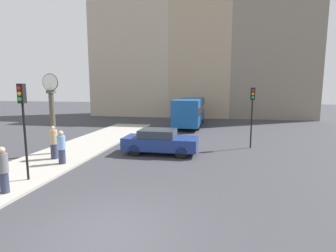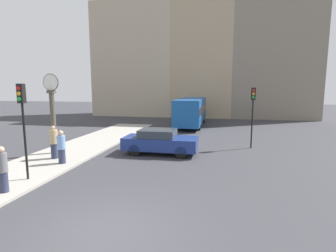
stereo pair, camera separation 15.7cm
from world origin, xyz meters
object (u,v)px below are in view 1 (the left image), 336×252
object	(u,v)px
pedestrian_tan_coat	(54,143)
bus_distant	(190,110)
traffic_light_near	(23,112)
street_clock	(52,113)
sedan_car	(160,141)
pedestrian_grey_jacket	(3,170)
traffic_light_far	(252,105)
pedestrian_blue_stripe	(61,147)

from	to	relation	value
pedestrian_tan_coat	bus_distant	bearing A→B (deg)	68.76
bus_distant	pedestrian_tan_coat	distance (m)	15.36
traffic_light_near	street_clock	xyz separation A→B (m)	(-1.59, 4.08, -0.45)
sedan_car	bus_distant	size ratio (longest dim) A/B	0.46
bus_distant	pedestrian_grey_jacket	distance (m)	19.24
bus_distant	pedestrian_grey_jacket	size ratio (longest dim) A/B	5.55
pedestrian_tan_coat	pedestrian_grey_jacket	distance (m)	4.52
traffic_light_far	sedan_car	bearing A→B (deg)	-154.06
bus_distant	traffic_light_near	size ratio (longest dim) A/B	2.40
sedan_car	pedestrian_grey_jacket	size ratio (longest dim) A/B	2.54
pedestrian_grey_jacket	pedestrian_tan_coat	bearing A→B (deg)	103.37
pedestrian_tan_coat	sedan_car	bearing A→B (deg)	25.37
bus_distant	pedestrian_tan_coat	size ratio (longest dim) A/B	5.32
sedan_car	pedestrian_tan_coat	world-z (taller)	pedestrian_tan_coat
sedan_car	traffic_light_near	bearing A→B (deg)	-127.68
pedestrian_grey_jacket	traffic_light_near	bearing A→B (deg)	96.51
bus_distant	pedestrian_tan_coat	bearing A→B (deg)	-111.24
pedestrian_blue_stripe	bus_distant	bearing A→B (deg)	72.88
traffic_light_far	bus_distant	bearing A→B (deg)	117.70
traffic_light_near	pedestrian_blue_stripe	size ratio (longest dim) A/B	2.35
pedestrian_blue_stripe	pedestrian_tan_coat	world-z (taller)	pedestrian_tan_coat
traffic_light_near	pedestrian_tan_coat	distance (m)	3.70
pedestrian_blue_stripe	pedestrian_grey_jacket	bearing A→B (deg)	-88.14
bus_distant	traffic_light_far	distance (m)	10.55
traffic_light_near	street_clock	world-z (taller)	street_clock
sedan_car	traffic_light_far	distance (m)	6.23
traffic_light_near	pedestrian_grey_jacket	xyz separation A→B (m)	(0.15, -1.34, -1.91)
traffic_light_near	pedestrian_grey_jacket	size ratio (longest dim) A/B	2.32
traffic_light_near	pedestrian_grey_jacket	distance (m)	2.34
traffic_light_near	pedestrian_blue_stripe	bearing A→B (deg)	89.14
sedan_car	street_clock	world-z (taller)	street_clock
traffic_light_far	pedestrian_grey_jacket	bearing A→B (deg)	-134.95
sedan_car	street_clock	xyz separation A→B (m)	(-5.82, -1.40, 1.67)
bus_distant	street_clock	size ratio (longest dim) A/B	2.07
pedestrian_grey_jacket	street_clock	bearing A→B (deg)	107.79
sedan_car	pedestrian_blue_stripe	world-z (taller)	pedestrian_blue_stripe
sedan_car	pedestrian_tan_coat	xyz separation A→B (m)	(-5.13, -2.43, 0.22)
traffic_light_far	pedestrian_grey_jacket	xyz separation A→B (m)	(-9.39, -9.41, -1.78)
pedestrian_grey_jacket	bus_distant	bearing A→B (deg)	76.42
street_clock	pedestrian_tan_coat	bearing A→B (deg)	-55.94
sedan_car	traffic_light_near	distance (m)	7.25
pedestrian_blue_stripe	traffic_light_far	bearing A→B (deg)	31.18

